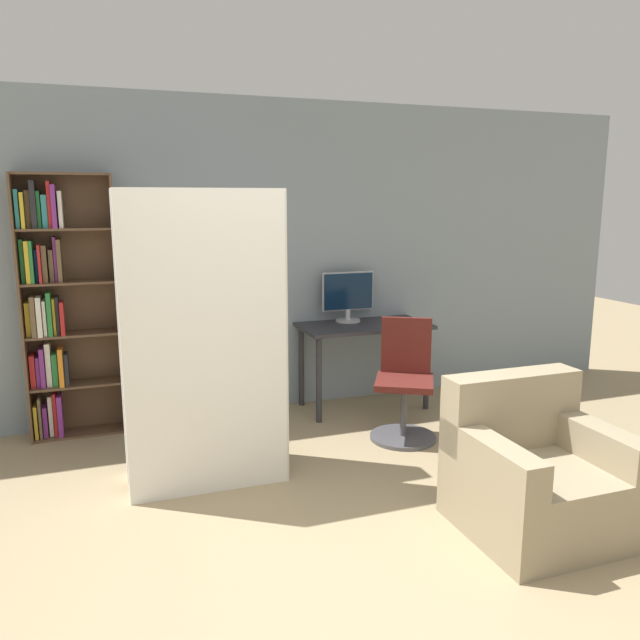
{
  "coord_description": "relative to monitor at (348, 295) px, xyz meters",
  "views": [
    {
      "loc": [
        -1.05,
        -2.27,
        1.86
      ],
      "look_at": [
        0.36,
        1.65,
        1.05
      ],
      "focal_mm": 35.0,
      "sensor_mm": 36.0,
      "label": 1
    }
  ],
  "objects": [
    {
      "name": "desk",
      "position": [
        0.09,
        -0.17,
        -0.36
      ],
      "size": [
        1.14,
        0.6,
        0.77
      ],
      "color": "#2D2D33",
      "rests_on": "ground"
    },
    {
      "name": "office_chair",
      "position": [
        0.1,
        -0.94,
        -0.63
      ],
      "size": [
        0.6,
        0.6,
        0.94
      ],
      "color": "#4C4C51",
      "rests_on": "ground"
    },
    {
      "name": "mattress_far",
      "position": [
        -1.49,
        -0.98,
        -0.05
      ],
      "size": [
        1.02,
        0.18,
        1.92
      ],
      "color": "silver",
      "rests_on": "ground"
    },
    {
      "name": "wall_back",
      "position": [
        -1.06,
        0.16,
        0.34
      ],
      "size": [
        8.0,
        0.06,
        2.7
      ],
      "color": "gray",
      "rests_on": "ground"
    },
    {
      "name": "bookshelf",
      "position": [
        -2.41,
        0.02,
        0.03
      ],
      "size": [
        0.71,
        0.27,
        2.05
      ],
      "color": "brown",
      "rests_on": "ground"
    },
    {
      "name": "monitor",
      "position": [
        0.0,
        0.0,
        0.0
      ],
      "size": [
        0.49,
        0.22,
        0.45
      ],
      "color": "#B7B7BC",
      "rests_on": "desk"
    },
    {
      "name": "armchair",
      "position": [
        0.16,
        -2.43,
        -0.69
      ],
      "size": [
        0.85,
        0.8,
        0.85
      ],
      "color": "gray",
      "rests_on": "ground"
    },
    {
      "name": "ground_plane",
      "position": [
        -1.06,
        -2.87,
        -1.01
      ],
      "size": [
        16.0,
        16.0,
        0.0
      ],
      "primitive_type": "plane",
      "color": "#9E8966"
    },
    {
      "name": "mattress_near",
      "position": [
        -1.49,
        -1.31,
        -0.05
      ],
      "size": [
        1.02,
        0.18,
        1.92
      ],
      "color": "silver",
      "rests_on": "ground"
    }
  ]
}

